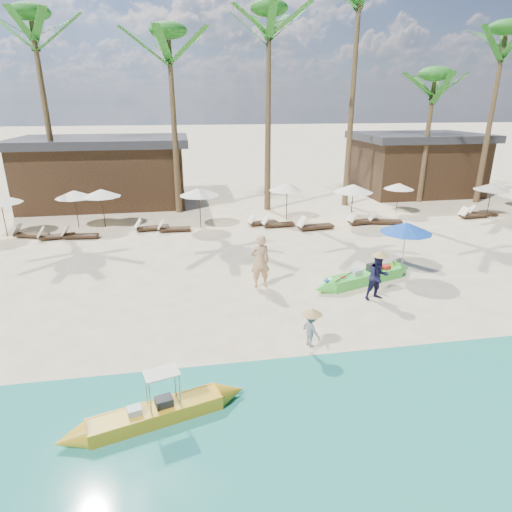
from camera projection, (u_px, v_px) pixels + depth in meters
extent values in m
plane|color=#F7EAB6|center=(286.00, 313.00, 13.80)|extent=(240.00, 240.00, 0.00)
cube|color=tan|center=(340.00, 420.00, 9.17)|extent=(240.00, 4.50, 0.01)
cube|color=#45D340|center=(365.00, 278.00, 16.10)|extent=(3.31, 1.70, 0.39)
cube|color=white|center=(365.00, 277.00, 16.09)|extent=(2.82, 1.37, 0.18)
cube|color=#262628|center=(374.00, 269.00, 16.19)|extent=(0.56, 0.49, 0.36)
cube|color=silver|center=(356.00, 273.00, 15.87)|extent=(0.44, 0.41, 0.29)
cube|color=red|center=(386.00, 268.00, 16.42)|extent=(0.38, 0.34, 0.23)
cylinder|color=red|center=(343.00, 278.00, 15.63)|extent=(0.23, 0.23, 0.09)
cylinder|color=#262628|center=(339.00, 281.00, 15.43)|extent=(0.21, 0.21, 0.08)
sphere|color=tan|center=(331.00, 281.00, 15.31)|extent=(0.19, 0.19, 0.19)
cylinder|color=gold|center=(393.00, 265.00, 16.77)|extent=(0.14, 0.14, 0.19)
cylinder|color=gold|center=(397.00, 264.00, 16.87)|extent=(0.14, 0.14, 0.19)
cube|color=gold|center=(157.00, 414.00, 9.11)|extent=(2.87, 1.33, 0.34)
cube|color=white|center=(157.00, 413.00, 9.10)|extent=(2.45, 1.06, 0.15)
cube|color=#262628|center=(164.00, 403.00, 9.10)|extent=(0.42, 0.37, 0.27)
cube|color=silver|center=(135.00, 412.00, 8.86)|extent=(0.34, 0.32, 0.23)
cube|color=white|center=(161.00, 373.00, 8.84)|extent=(0.82, 0.66, 0.03)
imported|color=tan|center=(260.00, 261.00, 15.47)|extent=(0.78, 0.56, 2.00)
imported|color=#131336|center=(378.00, 277.00, 14.55)|extent=(0.90, 0.75, 1.64)
imported|color=gray|center=(311.00, 329.00, 11.47)|extent=(0.61, 0.75, 1.02)
cylinder|color=#99999E|center=(404.00, 249.00, 16.60)|extent=(0.04, 0.04, 2.06)
cone|color=#1346B6|center=(406.00, 227.00, 16.30)|extent=(1.97, 1.97, 0.40)
cylinder|color=#392717|center=(4.00, 216.00, 21.41)|extent=(0.05, 0.05, 2.05)
cone|color=white|center=(0.00, 199.00, 21.11)|extent=(2.05, 2.05, 0.41)
cylinder|color=#392717|center=(76.00, 210.00, 22.87)|extent=(0.05, 0.05, 1.98)
cone|color=white|center=(74.00, 194.00, 22.58)|extent=(1.98, 1.98, 0.40)
cube|color=#392717|center=(32.00, 235.00, 21.44)|extent=(1.74, 0.95, 0.12)
cube|color=white|center=(17.00, 229.00, 21.41)|extent=(0.50, 0.61, 0.48)
cube|color=#392717|center=(57.00, 236.00, 21.25)|extent=(1.71, 0.81, 0.12)
cube|color=white|center=(40.00, 232.00, 20.92)|extent=(0.46, 0.59, 0.48)
cylinder|color=#392717|center=(103.00, 209.00, 22.99)|extent=(0.05, 0.05, 2.02)
cone|color=white|center=(101.00, 193.00, 22.70)|extent=(2.02, 2.02, 0.40)
cube|color=#392717|center=(81.00, 236.00, 21.30)|extent=(1.68, 0.71, 0.11)
cube|color=white|center=(66.00, 230.00, 21.17)|extent=(0.42, 0.56, 0.48)
cube|color=#392717|center=(153.00, 228.00, 22.65)|extent=(1.74, 0.77, 0.12)
cube|color=white|center=(138.00, 223.00, 22.33)|extent=(0.45, 0.59, 0.49)
cylinder|color=#392717|center=(200.00, 208.00, 22.90)|extent=(0.05, 0.05, 2.11)
cone|color=white|center=(199.00, 192.00, 22.59)|extent=(2.11, 2.11, 0.42)
cube|color=#392717|center=(175.00, 229.00, 22.46)|extent=(1.62, 0.55, 0.11)
cube|color=white|center=(161.00, 224.00, 22.26)|extent=(0.37, 0.53, 0.47)
cylinder|color=#392717|center=(287.00, 202.00, 24.37)|extent=(0.05, 0.05, 2.07)
cone|color=white|center=(287.00, 187.00, 24.07)|extent=(2.07, 2.07, 0.41)
cube|color=#392717|center=(263.00, 222.00, 23.66)|extent=(1.66, 0.86, 0.11)
cube|color=white|center=(251.00, 219.00, 23.31)|extent=(0.46, 0.58, 0.46)
cube|color=#392717|center=(279.00, 224.00, 23.29)|extent=(1.70, 0.60, 0.12)
cube|color=white|center=(266.00, 220.00, 23.05)|extent=(0.39, 0.56, 0.49)
cylinder|color=#392717|center=(352.00, 205.00, 23.53)|extent=(0.05, 0.05, 2.17)
cone|color=white|center=(353.00, 188.00, 23.21)|extent=(2.17, 2.17, 0.43)
cube|color=#392717|center=(316.00, 226.00, 22.81)|extent=(1.95, 0.85, 0.13)
cube|color=white|center=(302.00, 222.00, 22.46)|extent=(0.50, 0.66, 0.55)
cube|color=#392717|center=(365.00, 221.00, 23.81)|extent=(1.91, 0.82, 0.13)
cube|color=white|center=(352.00, 217.00, 23.48)|extent=(0.48, 0.64, 0.54)
cylinder|color=#392717|center=(398.00, 199.00, 25.87)|extent=(0.04, 0.04, 1.80)
cone|color=white|center=(399.00, 186.00, 25.61)|extent=(1.80, 1.80, 0.36)
cube|color=#392717|center=(386.00, 221.00, 23.83)|extent=(1.83, 0.93, 0.12)
cube|color=white|center=(372.00, 216.00, 23.76)|extent=(0.51, 0.64, 0.51)
cylinder|color=#392717|center=(489.00, 201.00, 24.85)|extent=(0.05, 0.05, 1.98)
cone|color=white|center=(492.00, 187.00, 24.56)|extent=(1.98, 1.98, 0.40)
cube|color=#392717|center=(483.00, 213.00, 25.56)|extent=(1.63, 0.90, 0.11)
cube|color=white|center=(471.00, 209.00, 25.53)|extent=(0.47, 0.58, 0.45)
cube|color=#392717|center=(474.00, 215.00, 25.09)|extent=(1.72, 0.67, 0.12)
cube|color=white|center=(464.00, 211.00, 24.82)|extent=(0.42, 0.57, 0.49)
cone|color=brown|center=(47.00, 120.00, 24.27)|extent=(0.40, 0.40, 10.89)
ellipsoid|color=#215D17|center=(30.00, 12.00, 22.42)|extent=(2.08, 2.08, 0.88)
cone|color=brown|center=(174.00, 127.00, 24.79)|extent=(0.40, 0.40, 10.08)
ellipsoid|color=#215D17|center=(168.00, 30.00, 23.07)|extent=(2.08, 2.08, 0.88)
cone|color=brown|center=(268.00, 116.00, 25.22)|extent=(0.40, 0.40, 11.26)
ellipsoid|color=#215D17|center=(269.00, 8.00, 23.30)|extent=(2.08, 2.08, 0.88)
cone|color=brown|center=(352.00, 99.00, 26.07)|extent=(0.40, 0.40, 13.16)
cone|color=brown|center=(427.00, 141.00, 27.92)|extent=(0.40, 0.40, 8.07)
ellipsoid|color=#215D17|center=(436.00, 74.00, 26.55)|extent=(2.08, 2.08, 0.88)
cone|color=brown|center=(490.00, 120.00, 27.30)|extent=(0.40, 0.40, 10.64)
ellipsoid|color=#215D17|center=(507.00, 27.00, 25.49)|extent=(2.08, 2.08, 0.88)
cube|color=#392717|center=(106.00, 175.00, 28.11)|extent=(10.00, 6.00, 3.80)
cube|color=#2D2D33|center=(102.00, 141.00, 27.38)|extent=(10.80, 6.60, 0.50)
cube|color=#392717|center=(416.00, 167.00, 31.59)|extent=(8.00, 6.00, 3.80)
cube|color=#2D2D33|center=(419.00, 137.00, 30.86)|extent=(8.80, 6.60, 0.50)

